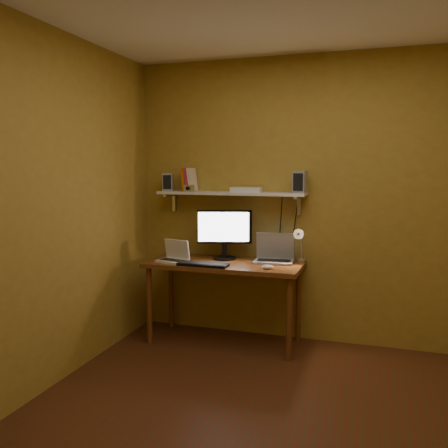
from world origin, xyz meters
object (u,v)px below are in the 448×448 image
(desk_lamp, at_px, (300,241))
(router, at_px, (246,190))
(shelf_camera, at_px, (189,188))
(keyboard, at_px, (203,264))
(monitor, at_px, (225,232))
(mouse, at_px, (268,267))
(speaker_right, at_px, (300,182))
(desk, at_px, (224,271))
(netbook, at_px, (174,256))
(laptop, at_px, (274,254))
(speaker_left, at_px, (168,182))
(wall_shelf, at_px, (231,194))

(desk_lamp, xyz_separation_m, router, (-0.51, 0.07, 0.44))
(shelf_camera, bearing_deg, keyboard, -51.67)
(router, bearing_deg, monitor, -162.67)
(mouse, distance_m, speaker_right, 0.82)
(monitor, relative_size, router, 1.80)
(desk, xyz_separation_m, monitor, (-0.04, 0.14, 0.34))
(monitor, height_order, netbook, monitor)
(laptop, relative_size, speaker_right, 1.85)
(netbook, height_order, speaker_left, speaker_left)
(wall_shelf, distance_m, speaker_right, 0.65)
(monitor, xyz_separation_m, desk_lamp, (0.70, -0.01, -0.05))
(mouse, bearing_deg, laptop, 73.77)
(speaker_left, relative_size, shelf_camera, 1.57)
(wall_shelf, height_order, speaker_left, speaker_left)
(mouse, bearing_deg, router, 109.86)
(router, bearing_deg, keyboard, -123.77)
(monitor, bearing_deg, keyboard, -119.85)
(monitor, distance_m, mouse, 0.62)
(laptop, distance_m, keyboard, 0.67)
(speaker_right, bearing_deg, monitor, -165.84)
(shelf_camera, distance_m, router, 0.54)
(desk_lamp, bearing_deg, desk, -169.19)
(shelf_camera, bearing_deg, router, 8.87)
(monitor, bearing_deg, laptop, -14.78)
(desk_lamp, bearing_deg, speaker_left, 176.61)
(monitor, height_order, laptop, monitor)
(keyboard, relative_size, mouse, 4.61)
(desk, relative_size, wall_shelf, 1.00)
(keyboard, distance_m, router, 0.81)
(desk_lamp, bearing_deg, shelf_camera, -179.51)
(wall_shelf, xyz_separation_m, laptop, (0.43, -0.04, -0.54))
(keyboard, bearing_deg, laptop, 33.51)
(desk, xyz_separation_m, mouse, (0.44, -0.17, 0.10))
(speaker_right, height_order, router, speaker_right)
(laptop, bearing_deg, speaker_left, 172.82)
(monitor, height_order, speaker_left, speaker_left)
(desk, bearing_deg, speaker_left, 162.39)
(desk, xyz_separation_m, wall_shelf, (0.00, 0.19, 0.69))
(mouse, bearing_deg, desk, 140.55)
(speaker_right, xyz_separation_m, router, (-0.49, 0.00, -0.08))
(desk_lamp, distance_m, router, 0.68)
(laptop, distance_m, mouse, 0.33)
(desk, xyz_separation_m, shelf_camera, (-0.39, 0.12, 0.74))
(keyboard, bearing_deg, wall_shelf, 72.57)
(speaker_right, bearing_deg, laptop, -159.37)
(monitor, distance_m, speaker_left, 0.75)
(speaker_left, height_order, router, speaker_left)
(monitor, bearing_deg, router, 0.78)
(netbook, xyz_separation_m, router, (0.59, 0.32, 0.59))
(laptop, xyz_separation_m, speaker_left, (-1.07, 0.05, 0.64))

